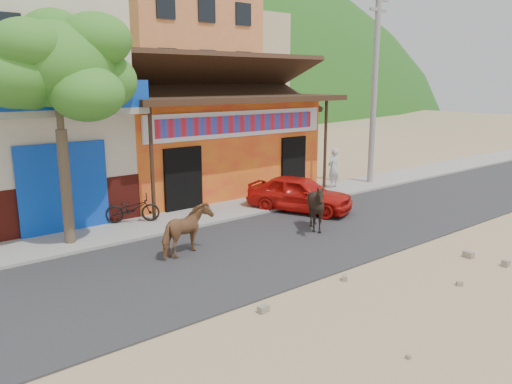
% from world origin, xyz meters
% --- Properties ---
extents(ground, '(120.00, 120.00, 0.00)m').
position_xyz_m(ground, '(0.00, 0.00, 0.00)').
color(ground, '#9E825B').
rests_on(ground, ground).
extents(road, '(60.00, 5.00, 0.04)m').
position_xyz_m(road, '(0.00, 2.50, 0.02)').
color(road, '#28282B').
rests_on(road, ground).
extents(sidewalk, '(60.00, 2.00, 0.12)m').
position_xyz_m(sidewalk, '(0.00, 6.00, 0.06)').
color(sidewalk, gray).
rests_on(sidewalk, ground).
extents(dance_club, '(8.00, 6.00, 3.60)m').
position_xyz_m(dance_club, '(2.00, 10.00, 1.80)').
color(dance_club, orange).
rests_on(dance_club, ground).
extents(apartment_front, '(9.00, 9.00, 12.00)m').
position_xyz_m(apartment_front, '(9.00, 24.00, 6.00)').
color(apartment_front, '#CC723F').
rests_on(apartment_front, ground).
extents(apartment_rear, '(8.00, 8.00, 10.00)m').
position_xyz_m(apartment_rear, '(18.00, 30.00, 5.00)').
color(apartment_rear, tan).
rests_on(apartment_rear, ground).
extents(tree, '(3.00, 3.00, 6.00)m').
position_xyz_m(tree, '(-4.60, 5.80, 3.12)').
color(tree, '#2D721E').
rests_on(tree, sidewalk).
extents(utility_pole, '(0.24, 0.24, 8.00)m').
position_xyz_m(utility_pole, '(8.20, 6.00, 4.12)').
color(utility_pole, gray).
rests_on(utility_pole, sidewalk).
extents(cow_tan, '(1.61, 1.12, 1.24)m').
position_xyz_m(cow_tan, '(-2.56, 3.21, 0.66)').
color(cow_tan, brown).
rests_on(cow_tan, road).
extents(cow_dark, '(1.50, 1.38, 1.44)m').
position_xyz_m(cow_dark, '(1.43, 2.58, 0.76)').
color(cow_dark, black).
rests_on(cow_dark, road).
extents(red_car, '(2.75, 3.79, 1.20)m').
position_xyz_m(red_car, '(2.65, 4.56, 0.64)').
color(red_car, red).
rests_on(red_car, road).
extents(scooter, '(1.69, 1.21, 0.85)m').
position_xyz_m(scooter, '(-2.44, 6.55, 0.54)').
color(scooter, black).
rests_on(scooter, sidewalk).
extents(pedestrian, '(0.64, 0.48, 1.58)m').
position_xyz_m(pedestrian, '(6.08, 6.19, 0.91)').
color(pedestrian, beige).
rests_on(pedestrian, sidewalk).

